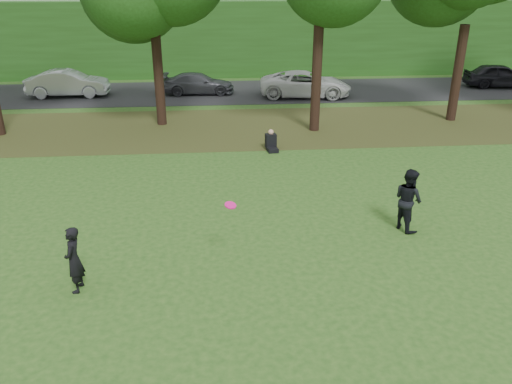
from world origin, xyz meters
TOP-DOWN VIEW (x-y plane):
  - ground at (0.00, 0.00)m, footprint 120.00×120.00m
  - leaf_litter at (0.00, 13.00)m, footprint 60.00×7.00m
  - street at (0.00, 21.00)m, footprint 70.00×7.00m
  - far_hedge at (0.00, 27.00)m, footprint 70.00×3.00m
  - player_left at (-3.65, 0.19)m, footprint 0.39×0.58m
  - player_right at (4.62, 2.45)m, footprint 0.92×1.02m
  - parked_cars at (0.39, 20.08)m, footprint 40.59×4.40m
  - frisbee at (-0.22, 0.85)m, footprint 0.30×0.31m
  - seated_person at (1.72, 9.61)m, footprint 0.50×0.78m

SIDE VIEW (x-z plane):
  - ground at x=0.00m, z-range 0.00..0.00m
  - leaf_litter at x=0.00m, z-range 0.00..0.01m
  - street at x=0.00m, z-range 0.00..0.02m
  - seated_person at x=1.72m, z-range -0.10..0.73m
  - parked_cars at x=0.39m, z-range -0.03..1.48m
  - player_left at x=-3.65m, z-range 0.00..1.53m
  - player_right at x=4.62m, z-range 0.00..1.74m
  - frisbee at x=-0.22m, z-range 1.56..1.70m
  - far_hedge at x=0.00m, z-range 0.00..5.00m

